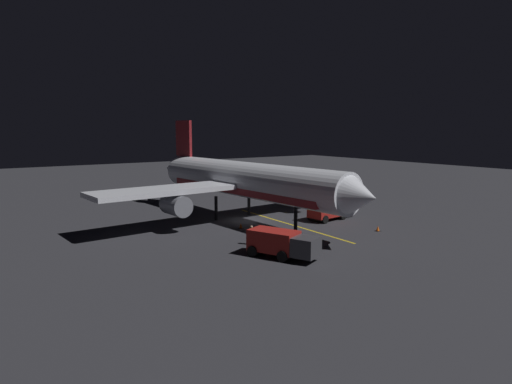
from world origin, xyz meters
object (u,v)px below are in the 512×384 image
baggage_truck (281,244)px  ground_crew_worker (252,235)px  traffic_cone_near_right (241,226)px  airliner (243,181)px  catering_truck (331,209)px  traffic_cone_near_left (378,229)px

baggage_truck → ground_crew_worker: size_ratio=3.49×
traffic_cone_near_right → baggage_truck: bearing=74.2°
airliner → traffic_cone_near_right: 5.96m
catering_truck → traffic_cone_near_left: (0.19, 6.92, -0.98)m
ground_crew_worker → traffic_cone_near_left: ground_crew_worker is taller
airliner → baggage_truck: 15.46m
baggage_truck → traffic_cone_near_right: baggage_truck is taller
ground_crew_worker → traffic_cone_near_left: 13.73m
traffic_cone_near_right → airliner: bearing=-125.7°
baggage_truck → traffic_cone_near_right: size_ratio=11.05×
ground_crew_worker → catering_truck: bearing=-163.4°
ground_crew_worker → traffic_cone_near_right: bearing=-114.3°
airliner → traffic_cone_near_right: (2.46, 3.43, -4.21)m
traffic_cone_near_left → traffic_cone_near_right: bearing=-39.8°
baggage_truck → catering_truck: catering_truck is taller
baggage_truck → traffic_cone_near_left: (-13.71, -1.75, -0.89)m
traffic_cone_near_left → baggage_truck: bearing=7.3°
airliner → traffic_cone_near_left: (-8.23, 12.32, -4.21)m
baggage_truck → airliner: bearing=-111.3°
ground_crew_worker → traffic_cone_near_left: (-13.41, 2.86, -0.64)m
catering_truck → ground_crew_worker: bearing=16.6°
ground_crew_worker → traffic_cone_near_right: ground_crew_worker is taller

